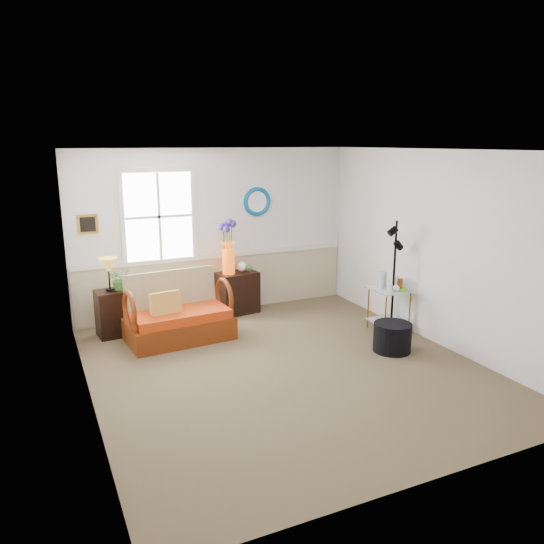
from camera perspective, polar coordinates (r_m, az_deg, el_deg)
name	(u,v)px	position (r m, az deg, el deg)	size (l,w,h in m)	color
floor	(285,367)	(6.59, 1.41, -10.23)	(4.50, 5.00, 0.01)	brown
ceiling	(286,150)	(6.02, 1.56, 12.99)	(4.50, 5.00, 0.01)	white
walls	(286,264)	(6.18, 1.48, 0.84)	(4.51, 5.01, 2.60)	white
wainscot	(218,284)	(8.61, -5.86, -1.30)	(4.46, 0.02, 0.90)	#B9AC89
chair_rail	(217,256)	(8.49, -5.91, 1.74)	(4.46, 0.04, 0.06)	white
window	(159,217)	(8.14, -12.07, 5.84)	(1.14, 0.06, 1.44)	white
picture	(88,224)	(7.99, -19.22, 4.88)	(0.28, 0.03, 0.28)	gold
mirror	(257,202)	(8.62, -1.63, 7.58)	(0.47, 0.47, 0.07)	#0089C2
loveseat	(179,308)	(7.44, -10.01, -3.80)	(1.41, 0.80, 0.92)	maroon
throw_pillow	(166,307)	(7.32, -11.36, -3.74)	(0.42, 0.11, 0.42)	#B96D21
lamp_stand	(111,314)	(7.84, -16.96, -4.29)	(0.37, 0.37, 0.66)	black
table_lamp	(109,275)	(7.68, -17.14, -0.27)	(0.26, 0.26, 0.48)	gold
potted_plant	(119,281)	(7.73, -16.09, -0.95)	(0.29, 0.33, 0.26)	#345F25
cabinet	(238,293)	(8.53, -3.72, -2.22)	(0.62, 0.40, 0.67)	black
flower_vase	(228,248)	(8.28, -4.74, 2.64)	(0.25, 0.25, 0.84)	#D94F0F
side_table	(389,310)	(7.90, 12.45, -3.98)	(0.50, 0.50, 0.63)	#AD7322
tabletop_items	(393,280)	(7.80, 12.85, -0.88)	(0.41, 0.41, 0.25)	silver
floor_lamp	(394,277)	(7.74, 12.96, -0.56)	(0.23, 0.23, 1.62)	black
ottoman	(392,337)	(7.19, 12.81, -6.85)	(0.50, 0.50, 0.38)	black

